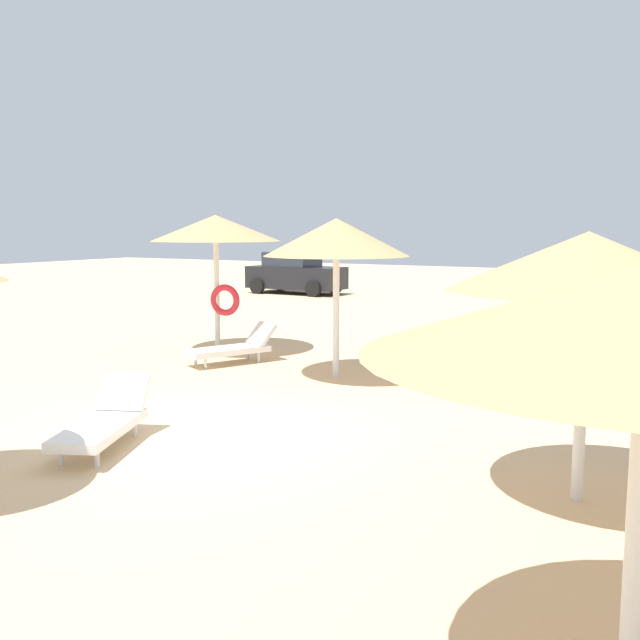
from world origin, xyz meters
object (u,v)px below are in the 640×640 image
object	(u,v)px
parasol_2	(336,238)
lounger_6	(104,422)
lounger_5	(233,348)
parasol_5	(216,230)
parked_car	(295,274)
lounger_2	(444,368)
parasol_3	(588,262)

from	to	relation	value
parasol_2	lounger_6	distance (m)	5.65
parasol_2	lounger_5	xyz separation A→B (m)	(-2.46, 0.20, -2.25)
parasol_2	lounger_5	world-z (taller)	parasol_2
parasol_5	parked_car	size ratio (longest dim) A/B	0.75
parasol_2	lounger_5	distance (m)	3.34
lounger_5	parked_car	bearing A→B (deg)	116.13
lounger_5	lounger_6	distance (m)	5.66
lounger_2	lounger_6	distance (m)	6.03
parasol_5	lounger_6	distance (m)	7.39
parasol_3	lounger_6	bearing A→B (deg)	-169.43
parasol_3	lounger_5	bearing A→B (deg)	149.76
parasol_3	lounger_6	size ratio (longest dim) A/B	1.40
parasol_3	lounger_6	xyz separation A→B (m)	(-5.54, -1.03, -2.11)
parasol_2	lounger_6	xyz separation A→B (m)	(-0.61, -5.15, -2.25)
lounger_2	lounger_5	world-z (taller)	lounger_5
parked_car	lounger_2	bearing A→B (deg)	-50.62
lounger_5	parked_car	distance (m)	15.24
parasol_5	lounger_2	distance (m)	6.12
parasol_3	lounger_5	size ratio (longest dim) A/B	1.40
lounger_6	parked_car	xyz separation A→B (m)	(-8.56, 19.02, 0.50)
parasol_2	parasol_3	xyz separation A→B (m)	(4.93, -4.12, -0.14)
parasol_3	parasol_2	bearing A→B (deg)	140.16
parasol_3	parasol_5	bearing A→B (deg)	148.17
parasol_3	lounger_2	bearing A→B (deg)	123.84
lounger_5	lounger_2	bearing A→B (deg)	1.29
lounger_2	parked_car	size ratio (longest dim) A/B	0.49
lounger_2	lounger_6	world-z (taller)	lounger_6
parasol_5	lounger_2	size ratio (longest dim) A/B	1.54
parasol_3	parked_car	world-z (taller)	parasol_3
parasol_3	lounger_2	xyz separation A→B (m)	(-2.96, 4.41, -2.11)
parasol_2	lounger_2	size ratio (longest dim) A/B	1.49
lounger_5	parasol_2	bearing A→B (deg)	-4.54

